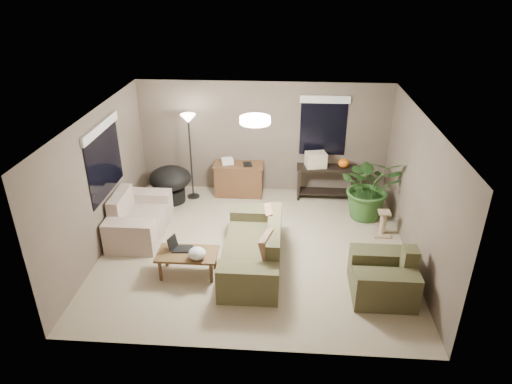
# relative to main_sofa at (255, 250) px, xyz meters

# --- Properties ---
(room_shell) EXTENTS (5.50, 5.50, 5.50)m
(room_shell) POSITION_rel_main_sofa_xyz_m (-0.03, 0.52, 0.96)
(room_shell) COLOR tan
(room_shell) RESTS_ON ground
(main_sofa) EXTENTS (0.95, 2.20, 0.85)m
(main_sofa) POSITION_rel_main_sofa_xyz_m (0.00, 0.00, 0.00)
(main_sofa) COLOR #48462B
(main_sofa) RESTS_ON ground
(throw_pillows) EXTENTS (0.34, 1.39, 0.47)m
(throw_pillows) POSITION_rel_main_sofa_xyz_m (0.26, 0.00, 0.36)
(throw_pillows) COLOR #8C7251
(throw_pillows) RESTS_ON main_sofa
(loveseat) EXTENTS (0.90, 1.60, 0.85)m
(loveseat) POSITION_rel_main_sofa_xyz_m (-2.31, 0.88, 0.00)
(loveseat) COLOR beige
(loveseat) RESTS_ON ground
(armchair) EXTENTS (0.95, 1.00, 0.85)m
(armchair) POSITION_rel_main_sofa_xyz_m (2.06, -0.63, 0.00)
(armchair) COLOR #4E4C2F
(armchair) RESTS_ON ground
(coffee_table) EXTENTS (1.00, 0.55, 0.42)m
(coffee_table) POSITION_rel_main_sofa_xyz_m (-1.10, -0.35, 0.06)
(coffee_table) COLOR brown
(coffee_table) RESTS_ON ground
(laptop) EXTENTS (0.40, 0.25, 0.24)m
(laptop) POSITION_rel_main_sofa_xyz_m (-1.27, -0.25, 0.19)
(laptop) COLOR black
(laptop) RESTS_ON coffee_table
(plastic_bag) EXTENTS (0.37, 0.35, 0.20)m
(plastic_bag) POSITION_rel_main_sofa_xyz_m (-0.90, -0.50, 0.23)
(plastic_bag) COLOR white
(plastic_bag) RESTS_ON coffee_table
(desk) EXTENTS (1.10, 0.50, 0.75)m
(desk) POSITION_rel_main_sofa_xyz_m (-0.56, 2.69, 0.08)
(desk) COLOR brown
(desk) RESTS_ON ground
(desk_papers) EXTENTS (0.71, 0.31, 0.12)m
(desk_papers) POSITION_rel_main_sofa_xyz_m (-0.71, 2.67, 0.51)
(desk_papers) COLOR silver
(desk_papers) RESTS_ON desk
(console_table) EXTENTS (1.30, 0.40, 0.75)m
(console_table) POSITION_rel_main_sofa_xyz_m (1.38, 2.66, 0.14)
(console_table) COLOR black
(console_table) RESTS_ON ground
(pumpkin) EXTENTS (0.25, 0.25, 0.20)m
(pumpkin) POSITION_rel_main_sofa_xyz_m (1.73, 2.66, 0.55)
(pumpkin) COLOR orange
(pumpkin) RESTS_ON console_table
(cardboard_box) EXTENTS (0.48, 0.40, 0.32)m
(cardboard_box) POSITION_rel_main_sofa_xyz_m (1.13, 2.66, 0.61)
(cardboard_box) COLOR beige
(cardboard_box) RESTS_ON console_table
(papasan_chair) EXTENTS (0.94, 0.94, 0.80)m
(papasan_chair) POSITION_rel_main_sofa_xyz_m (-2.01, 2.26, 0.17)
(papasan_chair) COLOR black
(papasan_chair) RESTS_ON ground
(floor_lamp) EXTENTS (0.32, 0.32, 1.91)m
(floor_lamp) POSITION_rel_main_sofa_xyz_m (-1.58, 2.50, 1.30)
(floor_lamp) COLOR black
(floor_lamp) RESTS_ON ground
(ceiling_fixture) EXTENTS (0.50, 0.50, 0.10)m
(ceiling_fixture) POSITION_rel_main_sofa_xyz_m (-0.03, 0.52, 2.15)
(ceiling_fixture) COLOR white
(ceiling_fixture) RESTS_ON room_shell
(houseplant) EXTENTS (1.24, 1.38, 1.07)m
(houseplant) POSITION_rel_main_sofa_xyz_m (2.19, 1.86, 0.24)
(houseplant) COLOR #2D5923
(houseplant) RESTS_ON ground
(cat_scratching_post) EXTENTS (0.32, 0.32, 0.50)m
(cat_scratching_post) POSITION_rel_main_sofa_xyz_m (2.37, 1.16, -0.08)
(cat_scratching_post) COLOR tan
(cat_scratching_post) RESTS_ON ground
(window_left) EXTENTS (0.05, 1.56, 1.33)m
(window_left) POSITION_rel_main_sofa_xyz_m (-2.76, 0.82, 1.49)
(window_left) COLOR black
(window_left) RESTS_ON room_shell
(window_back) EXTENTS (1.06, 0.05, 1.33)m
(window_back) POSITION_rel_main_sofa_xyz_m (1.27, 3.00, 1.49)
(window_back) COLOR black
(window_back) RESTS_ON room_shell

